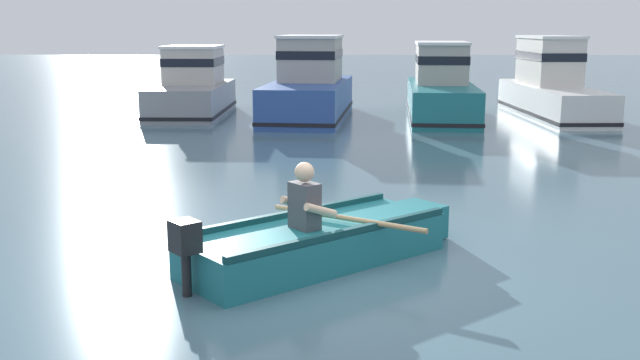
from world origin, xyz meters
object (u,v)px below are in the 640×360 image
at_px(moored_boat_blue, 309,88).
at_px(moored_boat_white, 551,87).
at_px(moored_boat_teal, 441,90).
at_px(moored_boat_grey, 193,89).
at_px(rowboat_with_person, 320,241).

relative_size(moored_boat_blue, moored_boat_white, 0.97).
bearing_deg(moored_boat_teal, moored_boat_blue, -179.47).
distance_m(moored_boat_grey, moored_boat_white, 10.73).
height_order(rowboat_with_person, moored_boat_white, moored_boat_white).
height_order(rowboat_with_person, moored_boat_teal, moored_boat_teal).
relative_size(rowboat_with_person, moored_boat_grey, 0.67).
bearing_deg(moored_boat_white, rowboat_with_person, -115.30).
xyz_separation_m(moored_boat_grey, moored_boat_blue, (3.55, -0.73, 0.12)).
relative_size(rowboat_with_person, moored_boat_blue, 0.53).
distance_m(rowboat_with_person, moored_boat_white, 15.52).
relative_size(rowboat_with_person, moored_boat_teal, 0.54).
xyz_separation_m(moored_boat_grey, moored_boat_white, (10.73, -0.16, 0.10)).
relative_size(moored_boat_blue, moored_boat_teal, 1.02).
xyz_separation_m(moored_boat_blue, moored_boat_white, (7.18, 0.57, -0.02)).
xyz_separation_m(rowboat_with_person, moored_boat_white, (6.63, 14.02, 0.61)).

